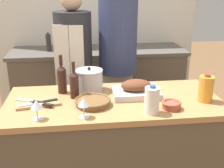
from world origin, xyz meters
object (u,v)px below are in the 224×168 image
knife_paring (30,101)px  wine_glass_left (84,103)px  knife_chef (40,102)px  stock_pot (89,80)px  milk_jug (152,100)px  condiment_bottle_short (78,46)px  wicker_basket (93,102)px  cutting_board (38,102)px  person_cook_aproned (74,70)px  person_cook_guest (118,59)px  wine_bottle_green (62,78)px  condiment_bottle_tall (48,43)px  knife_bread (41,104)px  mixing_bowl (171,105)px  condiment_bottle_extra (105,38)px  wine_glass_right (36,105)px  juice_jug (206,89)px  wine_bottle_dark (74,84)px  roasting_pan (136,90)px

knife_paring → wine_glass_left: bearing=-34.7°
knife_chef → knife_paring: (-0.07, 0.03, -0.00)m
stock_pot → wine_glass_left: bearing=-97.1°
milk_jug → condiment_bottle_short: (-0.45, 1.51, 0.04)m
wicker_basket → stock_pot: (-0.01, 0.28, 0.06)m
cutting_board → knife_chef: 0.03m
person_cook_aproned → person_cook_guest: (0.42, 0.06, 0.07)m
wicker_basket → condiment_bottle_short: 1.35m
knife_chef → condiment_bottle_short: size_ratio=1.48×
wine_bottle_green → condiment_bottle_tall: bearing=99.4°
stock_pot → wine_glass_left: size_ratio=1.59×
stock_pot → knife_bread: bearing=-142.2°
mixing_bowl → milk_jug: size_ratio=0.68×
wicker_basket → mixing_bowl: (0.51, -0.12, 0.00)m
stock_pot → condiment_bottle_extra: condiment_bottle_extra is taller
knife_chef → knife_paring: size_ratio=1.27×
mixing_bowl → knife_paring: (-0.94, 0.19, -0.01)m
cutting_board → wine_bottle_green: 0.27m
mixing_bowl → wine_glass_right: (-0.86, -0.05, 0.07)m
juice_jug → milk_jug: (-0.42, -0.14, -0.00)m
wine_glass_left → mixing_bowl: bearing=5.6°
cutting_board → wine_bottle_dark: 0.28m
mixing_bowl → wine_bottle_green: (-0.72, 0.38, 0.09)m
knife_paring → knife_bread: bearing=-36.0°
stock_pot → milk_jug: 0.58m
knife_chef → roasting_pan: bearing=7.5°
stock_pot → condiment_bottle_short: bearing=94.1°
mixing_bowl → wine_bottle_green: bearing=152.6°
roasting_pan → juice_jug: juice_jug is taller
wine_glass_right → knife_chef: (-0.01, 0.21, -0.07)m
stock_pot → person_cook_aproned: person_cook_aproned is taller
knife_paring → juice_jug: bearing=-4.7°
wine_glass_left → condiment_bottle_tall: size_ratio=0.62×
roasting_pan → wine_bottle_dark: size_ratio=1.27×
wicker_basket → condiment_bottle_tall: bearing=105.7°
juice_jug → milk_jug: juice_jug is taller
wine_glass_left → stock_pot: bearing=82.9°
juice_jug → knife_chef: size_ratio=0.75×
juice_jug → person_cook_guest: size_ratio=0.11×
roasting_pan → wine_glass_right: wine_glass_right is taller
condiment_bottle_short → mixing_bowl: bearing=-67.9°
wicker_basket → knife_chef: (-0.36, 0.04, -0.00)m
knife_bread → wine_glass_left: bearing=-34.3°
wine_glass_right → mixing_bowl: bearing=3.1°
cutting_board → knife_paring: (-0.05, 0.00, 0.01)m
wine_bottle_dark → wine_glass_right: bearing=-125.7°
knife_bread → condiment_bottle_short: bearing=78.8°
milk_jug → person_cook_aproned: 1.07m
milk_jug → wine_bottle_dark: (-0.49, 0.31, 0.02)m
roasting_pan → wine_glass_left: 0.50m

